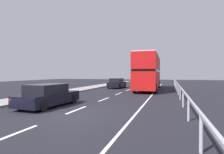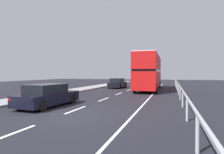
# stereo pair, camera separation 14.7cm
# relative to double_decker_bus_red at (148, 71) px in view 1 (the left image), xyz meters

# --- Properties ---
(ground_plane) EXTENTS (75.82, 120.00, 0.10)m
(ground_plane) POSITION_rel_double_decker_bus_red_xyz_m (-2.45, -15.72, -2.43)
(ground_plane) COLOR black
(lane_paint_markings) EXTENTS (3.58, 46.00, 0.01)m
(lane_paint_markings) POSITION_rel_double_decker_bus_red_xyz_m (-0.42, -7.13, -2.38)
(lane_paint_markings) COLOR silver
(lane_paint_markings) RESTS_ON ground
(bridge_side_railing) EXTENTS (0.10, 42.00, 1.06)m
(bridge_side_railing) POSITION_rel_double_decker_bus_red_xyz_m (3.47, -6.72, -1.52)
(bridge_side_railing) COLOR #A9AEB2
(bridge_side_railing) RESTS_ON ground
(double_decker_bus_red) EXTENTS (2.69, 11.09, 4.46)m
(double_decker_bus_red) POSITION_rel_double_decker_bus_red_xyz_m (0.00, 0.00, 0.00)
(double_decker_bus_red) COLOR red
(double_decker_bus_red) RESTS_ON ground
(hatchback_car_near) EXTENTS (2.05, 4.55, 1.43)m
(hatchback_car_near) POSITION_rel_double_decker_bus_red_xyz_m (-4.73, -14.16, -1.70)
(hatchback_car_near) COLOR black
(hatchback_car_near) RESTS_ON ground
(sedan_car_ahead) EXTENTS (1.87, 4.21, 1.43)m
(sedan_car_ahead) POSITION_rel_double_decker_bus_red_xyz_m (-4.76, 2.01, -1.70)
(sedan_car_ahead) COLOR black
(sedan_car_ahead) RESTS_ON ground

